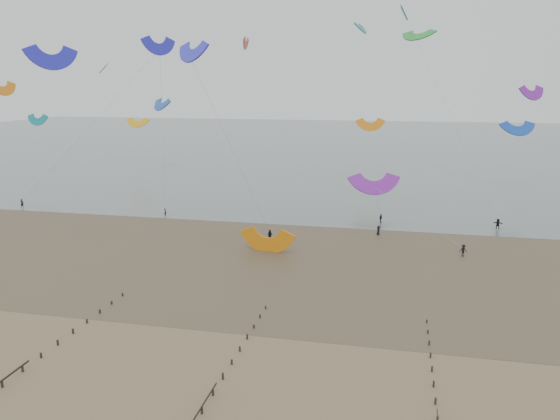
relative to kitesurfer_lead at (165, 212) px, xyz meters
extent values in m
plane|color=brown|center=(25.93, -51.65, -0.80)|extent=(500.00, 500.00, 0.00)
plane|color=#475654|center=(25.93, 148.35, -0.77)|extent=(500.00, 500.00, 0.00)
plane|color=#473A28|center=(25.93, -16.65, -0.78)|extent=(500.00, 500.00, 0.00)
ellipsoid|color=slate|center=(7.93, -29.65, -0.79)|extent=(23.60, 14.36, 0.01)
ellipsoid|color=slate|center=(37.93, -13.65, -0.79)|extent=(33.64, 18.32, 0.01)
ellipsoid|color=slate|center=(-14.07, -11.65, -0.79)|extent=(26.95, 14.22, 0.01)
cube|color=black|center=(11.93, -60.70, -0.51)|extent=(0.16, 0.16, 0.68)
cube|color=black|center=(11.93, -58.07, -0.52)|extent=(0.16, 0.16, 0.65)
cube|color=black|center=(11.93, -55.44, -0.54)|extent=(0.16, 0.16, 0.62)
cube|color=black|center=(11.93, -52.80, -0.55)|extent=(0.16, 0.16, 0.59)
cube|color=black|center=(11.93, -50.17, -0.57)|extent=(0.16, 0.16, 0.57)
cube|color=black|center=(11.93, -47.54, -0.58)|extent=(0.16, 0.16, 0.54)
cube|color=black|center=(11.93, -44.91, -0.59)|extent=(0.16, 0.16, 0.51)
cube|color=black|center=(11.93, -42.28, -0.61)|extent=(0.16, 0.16, 0.48)
cube|color=black|center=(11.93, -39.65, -0.62)|extent=(0.16, 0.16, 0.45)
cube|color=black|center=(29.93, -60.70, -0.51)|extent=(0.16, 0.16, 0.68)
cube|color=black|center=(29.93, -58.07, -0.52)|extent=(0.16, 0.16, 0.65)
cube|color=black|center=(29.93, -55.44, -0.54)|extent=(0.16, 0.16, 0.62)
cube|color=black|center=(29.93, -52.80, -0.55)|extent=(0.16, 0.16, 0.59)
cube|color=black|center=(29.93, -50.17, -0.57)|extent=(0.16, 0.16, 0.57)
cube|color=black|center=(29.93, -47.54, -0.58)|extent=(0.16, 0.16, 0.54)
cube|color=black|center=(29.93, -44.91, -0.59)|extent=(0.16, 0.16, 0.51)
cube|color=black|center=(29.93, -42.28, -0.61)|extent=(0.16, 0.16, 0.48)
cube|color=black|center=(29.93, -39.65, -0.62)|extent=(0.16, 0.16, 0.45)
cube|color=black|center=(47.93, -58.07, -0.52)|extent=(0.16, 0.16, 0.65)
cube|color=black|center=(47.93, -55.44, -0.54)|extent=(0.16, 0.16, 0.62)
cube|color=black|center=(47.93, -52.80, -0.55)|extent=(0.16, 0.16, 0.59)
cube|color=black|center=(47.93, -50.17, -0.57)|extent=(0.16, 0.16, 0.57)
cube|color=black|center=(47.93, -47.54, -0.58)|extent=(0.16, 0.16, 0.54)
cube|color=black|center=(47.93, -44.91, -0.59)|extent=(0.16, 0.16, 0.51)
cube|color=black|center=(47.93, -42.28, -0.61)|extent=(0.16, 0.16, 0.48)
cube|color=black|center=(47.93, -39.65, -0.62)|extent=(0.16, 0.16, 0.45)
imported|color=black|center=(0.00, 0.00, 0.00)|extent=(0.68, 0.68, 1.60)
imported|color=black|center=(62.04, 3.87, 0.13)|extent=(1.78, 0.76, 1.86)
imported|color=black|center=(54.26, -14.28, 0.13)|extent=(1.35, 1.00, 1.87)
imported|color=black|center=(41.30, -4.70, 0.00)|extent=(0.84, 0.93, 1.60)
imported|color=black|center=(-32.64, 0.96, 0.12)|extent=(0.73, 0.54, 1.85)
imported|color=black|center=(23.97, -12.30, 0.14)|extent=(1.03, 0.87, 1.88)
imported|color=black|center=(41.41, 3.96, 0.03)|extent=(0.79, 1.05, 1.65)
camera|label=1|loc=(44.03, -96.62, 24.45)|focal=35.00mm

